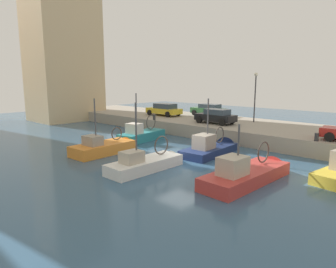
{
  "coord_description": "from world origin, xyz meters",
  "views": [
    {
      "loc": [
        -14.43,
        -12.56,
        5.37
      ],
      "look_at": [
        2.32,
        3.27,
        1.2
      ],
      "focal_mm": 32.35,
      "sensor_mm": 36.0,
      "label": 1
    }
  ],
  "objects_px": {
    "fishing_boat_white": "(149,167)",
    "parked_car_black": "(216,116)",
    "fishing_boat_navy": "(213,151)",
    "mooring_bollard_south": "(317,137)",
    "fishing_boat_orange": "(107,151)",
    "fishing_boat_teal": "(144,138)",
    "parked_car_yellow": "(164,109)",
    "quay_streetlamp": "(255,89)",
    "mooring_bollard_mid": "(154,117)",
    "parked_car_green": "(209,110)",
    "fishing_boat_red": "(250,179)"
  },
  "relations": [
    {
      "from": "fishing_boat_white",
      "to": "parked_car_black",
      "type": "bearing_deg",
      "value": 15.82
    },
    {
      "from": "fishing_boat_navy",
      "to": "mooring_bollard_south",
      "type": "distance_m",
      "value": 7.16
    },
    {
      "from": "fishing_boat_orange",
      "to": "fishing_boat_navy",
      "type": "relative_size",
      "value": 0.94
    },
    {
      "from": "fishing_boat_teal",
      "to": "parked_car_yellow",
      "type": "distance_m",
      "value": 8.75
    },
    {
      "from": "fishing_boat_navy",
      "to": "quay_streetlamp",
      "type": "bearing_deg",
      "value": 10.25
    },
    {
      "from": "fishing_boat_navy",
      "to": "parked_car_black",
      "type": "xyz_separation_m",
      "value": [
        5.94,
        3.86,
        1.78
      ]
    },
    {
      "from": "fishing_boat_navy",
      "to": "parked_car_black",
      "type": "height_order",
      "value": "fishing_boat_navy"
    },
    {
      "from": "mooring_bollard_mid",
      "to": "parked_car_green",
      "type": "bearing_deg",
      "value": -15.41
    },
    {
      "from": "fishing_boat_orange",
      "to": "fishing_boat_navy",
      "type": "bearing_deg",
      "value": -48.01
    },
    {
      "from": "fishing_boat_red",
      "to": "parked_car_green",
      "type": "bearing_deg",
      "value": 42.44
    },
    {
      "from": "fishing_boat_orange",
      "to": "mooring_bollard_mid",
      "type": "bearing_deg",
      "value": 25.27
    },
    {
      "from": "fishing_boat_navy",
      "to": "fishing_boat_teal",
      "type": "relative_size",
      "value": 1.03
    },
    {
      "from": "fishing_boat_teal",
      "to": "quay_streetlamp",
      "type": "bearing_deg",
      "value": -31.21
    },
    {
      "from": "fishing_boat_red",
      "to": "mooring_bollard_south",
      "type": "height_order",
      "value": "fishing_boat_red"
    },
    {
      "from": "parked_car_black",
      "to": "fishing_boat_orange",
      "type": "bearing_deg",
      "value": 170.13
    },
    {
      "from": "fishing_boat_teal",
      "to": "quay_streetlamp",
      "type": "relative_size",
      "value": 1.2
    },
    {
      "from": "fishing_boat_white",
      "to": "parked_car_yellow",
      "type": "distance_m",
      "value": 17.49
    },
    {
      "from": "fishing_boat_orange",
      "to": "mooring_bollard_south",
      "type": "height_order",
      "value": "fishing_boat_orange"
    },
    {
      "from": "parked_car_green",
      "to": "fishing_boat_teal",
      "type": "bearing_deg",
      "value": -176.31
    },
    {
      "from": "fishing_boat_orange",
      "to": "fishing_boat_navy",
      "type": "xyz_separation_m",
      "value": [
        5.23,
        -5.81,
        0.05
      ]
    },
    {
      "from": "mooring_bollard_mid",
      "to": "parked_car_black",
      "type": "bearing_deg",
      "value": -70.38
    },
    {
      "from": "fishing_boat_orange",
      "to": "parked_car_yellow",
      "type": "relative_size",
      "value": 1.3
    },
    {
      "from": "parked_car_yellow",
      "to": "parked_car_black",
      "type": "height_order",
      "value": "parked_car_yellow"
    },
    {
      "from": "fishing_boat_orange",
      "to": "parked_car_black",
      "type": "xyz_separation_m",
      "value": [
        11.17,
        -1.94,
        1.83
      ]
    },
    {
      "from": "fishing_boat_teal",
      "to": "mooring_bollard_south",
      "type": "height_order",
      "value": "fishing_boat_teal"
    },
    {
      "from": "fishing_boat_white",
      "to": "quay_streetlamp",
      "type": "bearing_deg",
      "value": 4.46
    },
    {
      "from": "fishing_boat_white",
      "to": "mooring_bollard_south",
      "type": "height_order",
      "value": "fishing_boat_white"
    },
    {
      "from": "parked_car_green",
      "to": "fishing_boat_orange",
      "type": "bearing_deg",
      "value": -171.69
    },
    {
      "from": "fishing_boat_white",
      "to": "mooring_bollard_south",
      "type": "distance_m",
      "value": 11.7
    },
    {
      "from": "parked_car_yellow",
      "to": "mooring_bollard_mid",
      "type": "relative_size",
      "value": 7.82
    },
    {
      "from": "fishing_boat_white",
      "to": "mooring_bollard_south",
      "type": "bearing_deg",
      "value": -33.81
    },
    {
      "from": "fishing_boat_red",
      "to": "fishing_boat_teal",
      "type": "relative_size",
      "value": 1.2
    },
    {
      "from": "parked_car_black",
      "to": "quay_streetlamp",
      "type": "xyz_separation_m",
      "value": [
        3.45,
        -2.16,
        2.54
      ]
    },
    {
      "from": "parked_car_yellow",
      "to": "quay_streetlamp",
      "type": "bearing_deg",
      "value": -77.92
    },
    {
      "from": "fishing_boat_teal",
      "to": "mooring_bollard_mid",
      "type": "xyz_separation_m",
      "value": [
        3.82,
        2.6,
        1.35
      ]
    },
    {
      "from": "fishing_boat_teal",
      "to": "parked_car_black",
      "type": "relative_size",
      "value": 1.47
    },
    {
      "from": "mooring_bollard_south",
      "to": "fishing_boat_navy",
      "type": "bearing_deg",
      "value": 122.12
    },
    {
      "from": "parked_car_black",
      "to": "mooring_bollard_mid",
      "type": "relative_size",
      "value": 7.13
    },
    {
      "from": "fishing_boat_red",
      "to": "fishing_boat_teal",
      "type": "xyz_separation_m",
      "value": [
        3.62,
        12.45,
        0.01
      ]
    },
    {
      "from": "quay_streetlamp",
      "to": "fishing_boat_teal",
      "type": "bearing_deg",
      "value": 148.79
    },
    {
      "from": "parked_car_yellow",
      "to": "fishing_boat_red",
      "type": "bearing_deg",
      "value": -122.72
    },
    {
      "from": "mooring_bollard_mid",
      "to": "fishing_boat_orange",
      "type": "bearing_deg",
      "value": -154.73
    },
    {
      "from": "fishing_boat_white",
      "to": "mooring_bollard_mid",
      "type": "height_order",
      "value": "fishing_boat_white"
    },
    {
      "from": "fishing_boat_white",
      "to": "fishing_boat_teal",
      "type": "relative_size",
      "value": 1.0
    },
    {
      "from": "fishing_boat_orange",
      "to": "fishing_boat_navy",
      "type": "distance_m",
      "value": 7.81
    },
    {
      "from": "parked_car_green",
      "to": "mooring_bollard_mid",
      "type": "bearing_deg",
      "value": 164.59
    },
    {
      "from": "fishing_boat_red",
      "to": "mooring_bollard_south",
      "type": "distance_m",
      "value": 7.62
    },
    {
      "from": "mooring_bollard_south",
      "to": "quay_streetlamp",
      "type": "bearing_deg",
      "value": 53.58
    },
    {
      "from": "fishing_boat_red",
      "to": "quay_streetlamp",
      "type": "height_order",
      "value": "quay_streetlamp"
    },
    {
      "from": "fishing_boat_navy",
      "to": "mooring_bollard_mid",
      "type": "xyz_separation_m",
      "value": [
        3.74,
        10.04,
        1.34
      ]
    }
  ]
}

